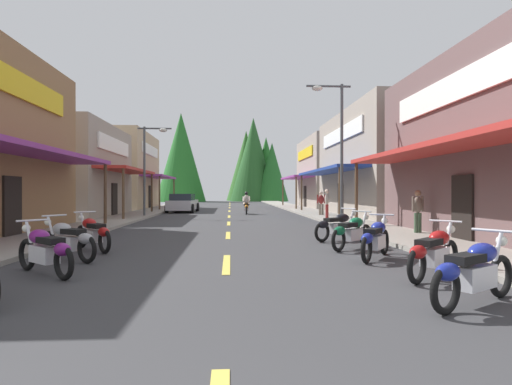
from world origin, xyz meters
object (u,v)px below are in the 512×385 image
object	(u,v)px
streetlamp_right	(335,134)
pedestrian_by_shop	(418,209)
motorcycle_parked_left_3	(68,239)
motorcycle_parked_left_2	(45,250)
parked_car_curbside	(183,203)
streetlamp_left	(150,157)
pedestrian_waiting	(321,202)
motorcycle_parked_right_0	(474,271)
rider_cruising_lead	(246,205)
motorcycle_parked_right_3	(352,231)
motorcycle_parked_left_4	(93,232)
pedestrian_strolling	(327,202)
motorcycle_parked_right_2	(376,238)
motorcycle_parked_right_4	(338,225)
motorcycle_parked_right_1	(434,252)

from	to	relation	value
streetlamp_right	pedestrian_by_shop	xyz separation A→B (m)	(1.90, -4.16, -3.23)
motorcycle_parked_left_3	motorcycle_parked_left_2	bearing A→B (deg)	134.35
pedestrian_by_shop	parked_car_curbside	world-z (taller)	pedestrian_by_shop
streetlamp_left	pedestrian_waiting	world-z (taller)	streetlamp_left
streetlamp_right	pedestrian_by_shop	world-z (taller)	streetlamp_right
motorcycle_parked_right_0	rider_cruising_lead	xyz separation A→B (m)	(-2.29, 22.90, 0.17)
streetlamp_right	rider_cruising_lead	world-z (taller)	streetlamp_right
motorcycle_parked_right_3	motorcycle_parked_left_4	size ratio (longest dim) A/B	0.95
pedestrian_strolling	motorcycle_parked_right_2	bearing A→B (deg)	103.27
streetlamp_right	motorcycle_parked_right_3	size ratio (longest dim) A/B	4.04
rider_cruising_lead	parked_car_curbside	bearing A→B (deg)	58.70
motorcycle_parked_left_2	motorcycle_parked_left_3	bearing A→B (deg)	-40.37
pedestrian_waiting	streetlamp_left	bearing A→B (deg)	-105.74
pedestrian_by_shop	motorcycle_parked_left_2	bearing A→B (deg)	95.79
pedestrian_waiting	parked_car_curbside	bearing A→B (deg)	-139.51
streetlamp_left	parked_car_curbside	xyz separation A→B (m)	(1.27, 6.21, -2.96)
rider_cruising_lead	motorcycle_parked_left_3	bearing A→B (deg)	167.41
motorcycle_parked_right_2	motorcycle_parked_right_4	size ratio (longest dim) A/B	0.98
motorcycle_parked_left_2	parked_car_curbside	distance (m)	23.50
motorcycle_parked_right_1	motorcycle_parked_right_3	xyz separation A→B (m)	(-0.38, 3.82, 0.00)
motorcycle_parked_right_1	pedestrian_waiting	xyz separation A→B (m)	(1.92, 17.96, 0.43)
motorcycle_parked_right_1	pedestrian_waiting	distance (m)	18.07
streetlamp_right	motorcycle_parked_right_0	distance (m)	13.47
streetlamp_left	pedestrian_strolling	bearing A→B (deg)	-15.43
motorcycle_parked_right_0	pedestrian_waiting	distance (m)	19.89
parked_car_curbside	motorcycle_parked_right_0	bearing A→B (deg)	-161.99
motorcycle_parked_right_0	streetlamp_right	bearing A→B (deg)	52.29
streetlamp_left	motorcycle_parked_right_1	size ratio (longest dim) A/B	3.28
motorcycle_parked_right_3	pedestrian_waiting	xyz separation A→B (m)	(2.30, 14.15, 0.43)
streetlamp_right	pedestrian_waiting	world-z (taller)	streetlamp_right
streetlamp_right	pedestrian_by_shop	distance (m)	5.60
pedestrian_by_shop	pedestrian_strolling	distance (m)	8.34
streetlamp_right	rider_cruising_lead	size ratio (longest dim) A/B	3.02
motorcycle_parked_left_3	streetlamp_right	bearing A→B (deg)	-97.78
streetlamp_left	pedestrian_strolling	size ratio (longest dim) A/B	3.23
motorcycle_parked_left_4	parked_car_curbside	distance (m)	20.27
motorcycle_parked_right_0	motorcycle_parked_left_2	size ratio (longest dim) A/B	1.13
motorcycle_parked_right_3	motorcycle_parked_right_2	bearing A→B (deg)	-132.31
motorcycle_parked_left_3	pedestrian_strolling	xyz separation A→B (m)	(9.09, 12.78, 0.50)
streetlamp_right	motorcycle_parked_right_1	bearing A→B (deg)	-95.37
streetlamp_left	motorcycle_parked_left_2	world-z (taller)	streetlamp_left
streetlamp_right	rider_cruising_lead	distance (m)	11.24
motorcycle_parked_right_2	motorcycle_parked_right_4	xyz separation A→B (m)	(0.05, 3.61, 0.00)
motorcycle_parked_right_1	motorcycle_parked_right_2	bearing A→B (deg)	57.37
motorcycle_parked_left_2	pedestrian_strolling	world-z (taller)	pedestrian_strolling
motorcycle_parked_right_4	motorcycle_parked_left_4	size ratio (longest dim) A/B	1.09
motorcycle_parked_right_3	parked_car_curbside	size ratio (longest dim) A/B	0.36
streetlamp_left	motorcycle_parked_right_2	xyz separation A→B (m)	(8.32, -15.84, -3.16)
streetlamp_left	parked_car_curbside	distance (m)	7.00
motorcycle_parked_right_0	motorcycle_parked_right_3	world-z (taller)	same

